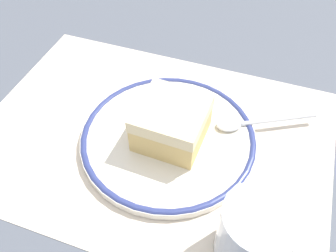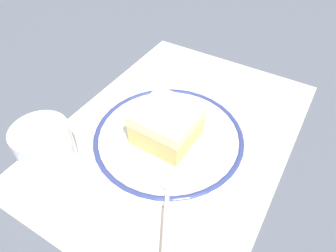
# 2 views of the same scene
# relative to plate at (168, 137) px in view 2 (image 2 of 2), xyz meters

# --- Properties ---
(ground_plane) EXTENTS (2.40, 2.40, 0.00)m
(ground_plane) POSITION_rel_plate_xyz_m (-0.02, 0.00, -0.01)
(ground_plane) COLOR #4C515B
(placemat) EXTENTS (0.46, 0.34, 0.00)m
(placemat) POSITION_rel_plate_xyz_m (-0.02, 0.00, -0.01)
(placemat) COLOR beige
(placemat) RESTS_ON ground_plane
(plate) EXTENTS (0.23, 0.23, 0.01)m
(plate) POSITION_rel_plate_xyz_m (0.00, 0.00, 0.00)
(plate) COLOR silver
(plate) RESTS_ON placemat
(cake_slice) EXTENTS (0.09, 0.09, 0.05)m
(cake_slice) POSITION_rel_plate_xyz_m (0.00, -0.00, 0.03)
(cake_slice) COLOR #DBB76B
(cake_slice) RESTS_ON plate
(spoon) EXTENTS (0.13, 0.08, 0.01)m
(spoon) POSITION_rel_plate_xyz_m (0.09, 0.05, 0.01)
(spoon) COLOR silver
(spoon) RESTS_ON plate
(cup) EXTENTS (0.07, 0.07, 0.08)m
(cup) POSITION_rel_plate_xyz_m (0.13, -0.11, 0.03)
(cup) COLOR silver
(cup) RESTS_ON placemat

